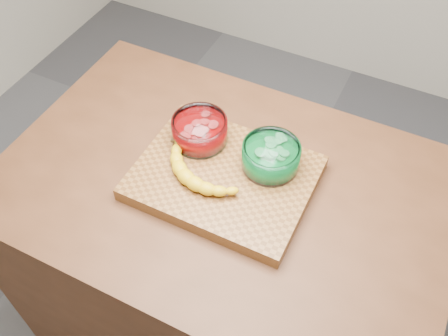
% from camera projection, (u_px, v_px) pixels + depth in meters
% --- Properties ---
extents(ground, '(3.50, 3.50, 0.00)m').
position_uv_depth(ground, '(224.00, 321.00, 2.01)').
color(ground, '#4F4E53').
rests_on(ground, ground).
extents(counter, '(1.20, 0.80, 0.90)m').
position_uv_depth(counter, '(224.00, 266.00, 1.66)').
color(counter, '#502C18').
rests_on(counter, ground).
extents(cutting_board, '(0.45, 0.35, 0.04)m').
position_uv_depth(cutting_board, '(224.00, 178.00, 1.30)').
color(cutting_board, brown).
rests_on(cutting_board, counter).
extents(bowl_red, '(0.15, 0.15, 0.07)m').
position_uv_depth(bowl_red, '(200.00, 131.00, 1.34)').
color(bowl_red, white).
rests_on(bowl_red, cutting_board).
extents(bowl_green, '(0.15, 0.15, 0.07)m').
position_uv_depth(bowl_green, '(271.00, 156.00, 1.28)').
color(bowl_green, white).
rests_on(bowl_green, cutting_board).
extents(banana, '(0.26, 0.17, 0.04)m').
position_uv_depth(banana, '(203.00, 168.00, 1.27)').
color(banana, gold).
rests_on(banana, cutting_board).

